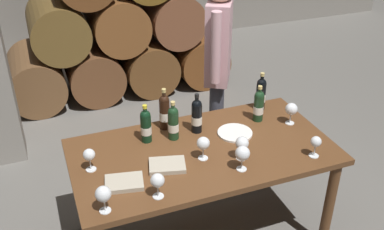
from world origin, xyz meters
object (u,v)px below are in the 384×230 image
(wine_glass_6, at_px, (242,144))
(sommelier_presenting, at_px, (218,58))
(wine_glass_3, at_px, (203,144))
(leather_ledger, at_px, (124,183))
(wine_bottle_5, at_px, (146,126))
(wine_bottle_4, at_px, (197,116))
(wine_bottle_3, at_px, (261,94))
(wine_glass_1, at_px, (103,195))
(wine_glass_5, at_px, (316,143))
(wine_bottle_0, at_px, (165,112))
(tasting_notebook, at_px, (167,165))
(serving_plate, at_px, (235,133))
(wine_bottle_2, at_px, (259,105))
(wine_glass_0, at_px, (89,155))
(dining_table, at_px, (203,161))
(wine_glass_2, at_px, (158,181))
(wine_glass_4, at_px, (291,109))
(wine_glass_7, at_px, (242,154))
(wine_bottle_1, at_px, (173,123))

(wine_glass_6, xyz_separation_m, sommelier_presenting, (0.24, 0.93, 0.17))
(wine_glass_3, relative_size, leather_ledger, 0.71)
(wine_bottle_5, bearing_deg, wine_bottle_4, -1.27)
(wine_bottle_3, distance_m, wine_glass_1, 1.49)
(wine_glass_5, bearing_deg, wine_bottle_0, 139.47)
(tasting_notebook, relative_size, sommelier_presenting, 0.13)
(serving_plate, relative_size, sommelier_presenting, 0.14)
(tasting_notebook, bearing_deg, leather_ledger, -151.42)
(wine_bottle_2, xyz_separation_m, wine_glass_0, (-1.23, -0.17, -0.01))
(dining_table, relative_size, wine_bottle_3, 5.75)
(wine_glass_5, bearing_deg, wine_bottle_4, 137.24)
(wine_glass_0, distance_m, sommelier_presenting, 1.36)
(wine_bottle_3, bearing_deg, wine_glass_6, -128.22)
(wine_bottle_2, bearing_deg, wine_glass_1, -155.23)
(wine_bottle_2, relative_size, wine_bottle_4, 0.94)
(wine_bottle_0, xyz_separation_m, wine_glass_2, (-0.26, -0.69, -0.02))
(dining_table, relative_size, wine_bottle_2, 6.23)
(wine_glass_3, xyz_separation_m, wine_glass_4, (0.74, 0.18, 0.00))
(wine_bottle_0, relative_size, wine_glass_4, 1.90)
(wine_glass_0, distance_m, wine_glass_3, 0.69)
(wine_bottle_4, xyz_separation_m, wine_glass_6, (0.14, -0.40, -0.01))
(wine_glass_0, height_order, wine_glass_5, wine_glass_0)
(wine_glass_0, distance_m, tasting_notebook, 0.47)
(wine_bottle_5, xyz_separation_m, leather_ledger, (-0.25, -0.40, -0.10))
(wine_bottle_5, distance_m, wine_glass_7, 0.68)
(wine_bottle_5, bearing_deg, wine_glass_2, -99.58)
(wine_glass_2, distance_m, wine_glass_5, 1.04)
(wine_glass_0, relative_size, wine_glass_6, 0.94)
(wine_bottle_5, height_order, wine_glass_5, wine_bottle_5)
(wine_bottle_5, distance_m, tasting_notebook, 0.35)
(wine_bottle_0, bearing_deg, wine_bottle_4, -32.65)
(tasting_notebook, xyz_separation_m, sommelier_presenting, (0.71, 0.85, 0.27))
(tasting_notebook, bearing_deg, dining_table, 34.86)
(wine_bottle_4, height_order, wine_glass_1, wine_bottle_4)
(wine_bottle_0, bearing_deg, wine_glass_2, -110.89)
(tasting_notebook, bearing_deg, wine_glass_0, 176.75)
(wine_glass_7, relative_size, sommelier_presenting, 0.10)
(wine_glass_1, xyz_separation_m, tasting_notebook, (0.43, 0.25, -0.10))
(wine_bottle_3, bearing_deg, sommelier_presenting, 113.76)
(wine_bottle_5, xyz_separation_m, wine_glass_6, (0.50, -0.41, -0.01))
(leather_ledger, bearing_deg, wine_glass_1, -117.92)
(leather_ledger, height_order, sommelier_presenting, sommelier_presenting)
(sommelier_presenting, bearing_deg, wine_bottle_2, -81.55)
(wine_glass_0, bearing_deg, leather_ledger, -53.87)
(wine_glass_1, bearing_deg, wine_bottle_1, 43.77)
(serving_plate, distance_m, sommelier_presenting, 0.73)
(wine_bottle_0, distance_m, leather_ledger, 0.67)
(leather_ledger, bearing_deg, wine_bottle_1, 51.82)
(wine_bottle_1, relative_size, serving_plate, 1.16)
(leather_ledger, bearing_deg, wine_glass_2, -37.36)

